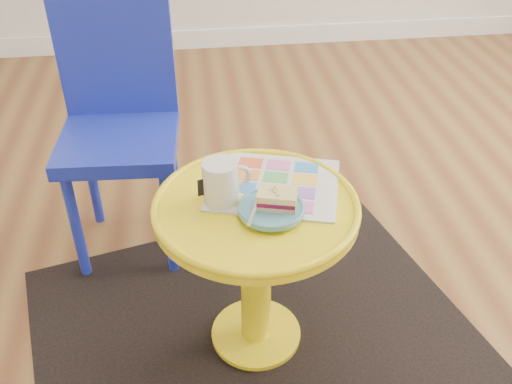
{
  "coord_description": "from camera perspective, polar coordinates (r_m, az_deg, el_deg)",
  "views": [
    {
      "loc": [
        -0.67,
        -1.59,
        1.39
      ],
      "look_at": [
        -0.52,
        -0.43,
        0.55
      ],
      "focal_mm": 40.0,
      "sensor_mm": 36.0,
      "label": 1
    }
  ],
  "objects": [
    {
      "name": "cake_slice",
      "position": [
        1.41,
        2.12,
        -0.66
      ],
      "size": [
        0.11,
        0.09,
        0.04
      ],
      "rotation": [
        0.0,
        0.0,
        -0.26
      ],
      "color": "#D3BC8C",
      "rests_on": "plate"
    },
    {
      "name": "rug",
      "position": [
        1.82,
        -0.0,
        -14.14
      ],
      "size": [
        1.53,
        1.38,
        0.01
      ],
      "primitive_type": "cube",
      "rotation": [
        0.0,
        0.0,
        0.24
      ],
      "color": "black",
      "rests_on": "ground"
    },
    {
      "name": "chair",
      "position": [
        1.96,
        -13.52,
        7.31
      ],
      "size": [
        0.4,
        0.4,
        0.86
      ],
      "rotation": [
        0.0,
        0.0,
        -0.06
      ],
      "color": "#1B2AB2",
      "rests_on": "ground"
    },
    {
      "name": "fork",
      "position": [
        1.42,
        0.0,
        -1.48
      ],
      "size": [
        0.06,
        0.14,
        0.0
      ],
      "rotation": [
        0.0,
        0.0,
        -0.36
      ],
      "color": "silver",
      "rests_on": "plate"
    },
    {
      "name": "mug",
      "position": [
        1.44,
        -3.47,
        1.04
      ],
      "size": [
        0.13,
        0.09,
        0.12
      ],
      "rotation": [
        0.0,
        0.0,
        0.27
      ],
      "color": "silver",
      "rests_on": "side_table"
    },
    {
      "name": "floor",
      "position": [
        2.22,
        12.09,
        -4.19
      ],
      "size": [
        4.0,
        4.0,
        0.0
      ],
      "primitive_type": "plane",
      "color": "brown",
      "rests_on": "ground"
    },
    {
      "name": "room_walls",
      "position": [
        2.93,
        -12.96,
        7.57
      ],
      "size": [
        4.0,
        4.0,
        4.0
      ],
      "color": "silver",
      "rests_on": "ground"
    },
    {
      "name": "newspaper",
      "position": [
        1.54,
        1.83,
        0.75
      ],
      "size": [
        0.41,
        0.37,
        0.01
      ],
      "primitive_type": "cube",
      "rotation": [
        0.0,
        0.0,
        -0.28
      ],
      "color": "silver",
      "rests_on": "side_table"
    },
    {
      "name": "side_table",
      "position": [
        1.56,
        0.0,
        -5.49
      ],
      "size": [
        0.54,
        0.54,
        0.51
      ],
      "color": "yellow",
      "rests_on": "ground"
    },
    {
      "name": "plate",
      "position": [
        1.42,
        1.53,
        -1.74
      ],
      "size": [
        0.17,
        0.17,
        0.02
      ],
      "color": "#5194AC",
      "rests_on": "newspaper"
    }
  ]
}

